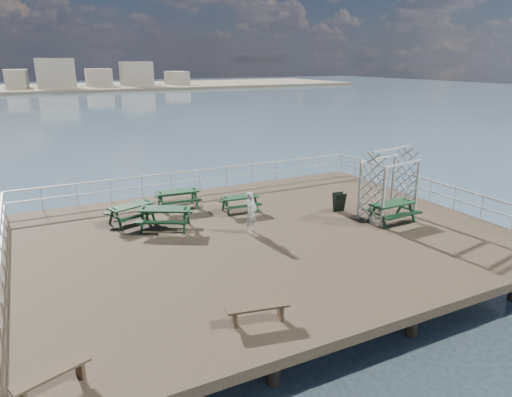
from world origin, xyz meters
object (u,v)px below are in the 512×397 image
object	(u,v)px
picnic_table_e	(392,208)
person	(251,213)
picnic_table_d	(165,214)
flat_bench_near	(258,310)
picnic_table_a	(131,210)
flat_bench_far	(52,377)
picnic_table_c	(240,200)
trellis_arbor	(389,188)
picnic_table_b	(178,196)

from	to	relation	value
picnic_table_e	person	size ratio (longest dim) A/B	1.21
picnic_table_d	flat_bench_near	bearing A→B (deg)	-59.85
picnic_table_a	picnic_table_d	size ratio (longest dim) A/B	0.86
picnic_table_a	flat_bench_far	world-z (taller)	picnic_table_a
picnic_table_c	trellis_arbor	size ratio (longest dim) A/B	0.57
flat_bench_far	trellis_arbor	xyz separation A→B (m)	(13.39, 5.09, 0.99)
trellis_arbor	picnic_table_c	bearing A→B (deg)	135.30
picnic_table_c	picnic_table_b	bearing A→B (deg)	147.33
picnic_table_b	picnic_table_d	size ratio (longest dim) A/B	0.79
picnic_table_a	picnic_table_c	distance (m)	4.63
picnic_table_d	flat_bench_near	size ratio (longest dim) A/B	1.50
picnic_table_b	picnic_table_c	size ratio (longest dim) A/B	1.16
picnic_table_a	picnic_table_c	bearing A→B (deg)	-26.50
picnic_table_a	flat_bench_near	xyz separation A→B (m)	(1.23, -8.94, -0.21)
picnic_table_a	flat_bench_near	bearing A→B (deg)	-100.35
picnic_table_e	flat_bench_far	size ratio (longest dim) A/B	1.23
flat_bench_near	person	size ratio (longest dim) A/B	1.04
flat_bench_far	picnic_table_d	bearing A→B (deg)	39.39
picnic_table_a	trellis_arbor	size ratio (longest dim) A/B	0.72
picnic_table_b	person	world-z (taller)	person
picnic_table_b	flat_bench_near	distance (m)	10.04
trellis_arbor	flat_bench_far	bearing A→B (deg)	-169.41
picnic_table_c	person	world-z (taller)	person
picnic_table_e	trellis_arbor	size ratio (longest dim) A/B	0.65
picnic_table_e	person	xyz separation A→B (m)	(-5.72, 1.53, 0.21)
person	flat_bench_far	bearing A→B (deg)	-168.98
trellis_arbor	picnic_table_e	bearing A→B (deg)	-118.85
picnic_table_e	flat_bench_far	distance (m)	14.00
picnic_table_b	picnic_table_c	bearing A→B (deg)	-32.21
flat_bench_near	flat_bench_far	xyz separation A→B (m)	(-4.85, -0.39, -0.02)
picnic_table_e	picnic_table_a	bearing A→B (deg)	152.26
picnic_table_d	flat_bench_far	size ratio (longest dim) A/B	1.58
picnic_table_a	person	bearing A→B (deg)	-57.50
picnic_table_a	picnic_table_c	world-z (taller)	picnic_table_a
picnic_table_d	picnic_table_c	bearing A→B (deg)	38.59
picnic_table_b	trellis_arbor	size ratio (longest dim) A/B	0.66
picnic_table_a	picnic_table_e	bearing A→B (deg)	-44.35
trellis_arbor	picnic_table_d	bearing A→B (deg)	151.11
picnic_table_c	person	xyz separation A→B (m)	(-0.69, -2.52, 0.30)
flat_bench_far	picnic_table_c	bearing A→B (deg)	26.03
picnic_table_e	person	world-z (taller)	person
flat_bench_near	person	world-z (taller)	person
picnic_table_e	picnic_table_c	bearing A→B (deg)	139.58
flat_bench_far	trellis_arbor	world-z (taller)	trellis_arbor
picnic_table_a	picnic_table_c	xyz separation A→B (m)	(4.58, -0.67, -0.06)
picnic_table_b	picnic_table_d	xyz separation A→B (m)	(-1.25, -2.33, 0.04)
flat_bench_near	trellis_arbor	xyz separation A→B (m)	(8.54, 4.70, 0.98)
picnic_table_c	picnic_table_e	bearing A→B (deg)	-34.70
picnic_table_a	picnic_table_e	size ratio (longest dim) A/B	1.11
picnic_table_a	flat_bench_far	bearing A→B (deg)	-129.40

